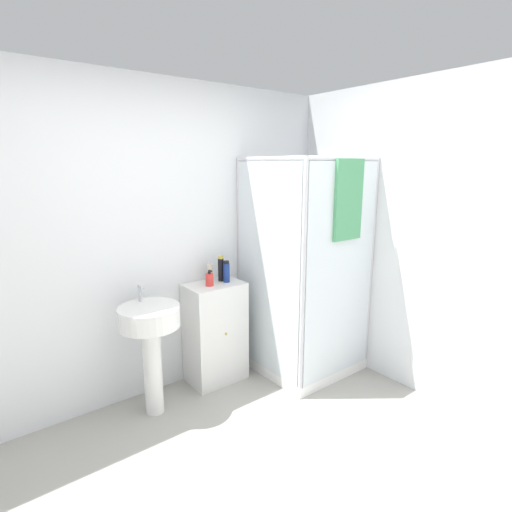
# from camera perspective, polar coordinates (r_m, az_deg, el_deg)

# --- Properties ---
(wall_back) EXTENTS (6.40, 0.06, 2.50)m
(wall_back) POSITION_cam_1_polar(r_m,az_deg,el_deg) (3.26, -14.81, 1.86)
(wall_back) COLOR silver
(wall_back) RESTS_ON ground_plane
(wall_right) EXTENTS (0.06, 6.40, 2.50)m
(wall_right) POSITION_cam_1_polar(r_m,az_deg,el_deg) (3.24, 28.60, 0.66)
(wall_right) COLOR silver
(wall_right) RESTS_ON ground_plane
(shower_enclosure) EXTENTS (0.86, 0.89, 1.91)m
(shower_enclosure) POSITION_cam_1_polar(r_m,az_deg,el_deg) (3.66, 6.88, -8.40)
(shower_enclosure) COLOR white
(shower_enclosure) RESTS_ON ground_plane
(vanity_cabinet) EXTENTS (0.48, 0.35, 0.88)m
(vanity_cabinet) POSITION_cam_1_polar(r_m,az_deg,el_deg) (3.52, -5.84, -10.79)
(vanity_cabinet) COLOR silver
(vanity_cabinet) RESTS_ON ground_plane
(sink) EXTENTS (0.44, 0.44, 0.98)m
(sink) POSITION_cam_1_polar(r_m,az_deg,el_deg) (3.08, -14.86, -10.65)
(sink) COLOR white
(sink) RESTS_ON ground_plane
(soap_dispenser) EXTENTS (0.07, 0.07, 0.14)m
(soap_dispenser) POSITION_cam_1_polar(r_m,az_deg,el_deg) (3.31, -6.67, -3.33)
(soap_dispenser) COLOR red
(soap_dispenser) RESTS_ON vanity_cabinet
(shampoo_bottle_tall_black) EXTENTS (0.05, 0.05, 0.22)m
(shampoo_bottle_tall_black) POSITION_cam_1_polar(r_m,az_deg,el_deg) (3.42, -5.04, -1.84)
(shampoo_bottle_tall_black) COLOR black
(shampoo_bottle_tall_black) RESTS_ON vanity_cabinet
(shampoo_bottle_blue) EXTENTS (0.05, 0.05, 0.19)m
(shampoo_bottle_blue) POSITION_cam_1_polar(r_m,az_deg,el_deg) (3.38, -4.24, -2.28)
(shampoo_bottle_blue) COLOR navy
(shampoo_bottle_blue) RESTS_ON vanity_cabinet
(lotion_bottle_white) EXTENTS (0.05, 0.05, 0.18)m
(lotion_bottle_white) POSITION_cam_1_polar(r_m,az_deg,el_deg) (3.42, -6.60, -2.39)
(lotion_bottle_white) COLOR beige
(lotion_bottle_white) RESTS_ON vanity_cabinet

